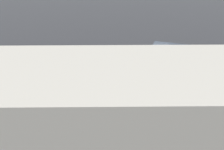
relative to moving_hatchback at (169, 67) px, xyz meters
The scene contains 8 objects.
ground_plane 1.53m from the moving_hatchback, 27.74° to the right, with size 60.00×60.00×0.00m, color black.
kerb_strip 3.94m from the moving_hatchback, 74.79° to the left, with size 24.00×3.20×0.04m, color slate.
moving_hatchback is the anchor object (origin of this frame).
fire_hydrant 5.25m from the moving_hatchback, 19.57° to the left, with size 0.42×0.31×0.80m.
pedestrian 5.93m from the moving_hatchback, 16.51° to the left, with size 0.27×0.57×1.62m.
metal_railing 5.22m from the moving_hatchback, 80.49° to the left, with size 7.80×0.04×1.05m.
sign_post 5.50m from the moving_hatchback, 35.87° to the left, with size 0.07×0.44×2.40m.
puddle_patch 1.42m from the moving_hatchback, ahead, with size 3.97×3.97×0.01m, color black.
Camera 1 is at (2.10, 14.98, 7.08)m, focal length 50.00 mm.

